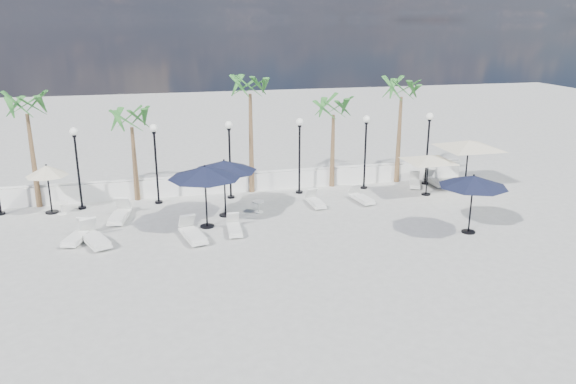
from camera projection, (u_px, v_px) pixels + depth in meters
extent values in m
plane|color=gray|center=(255.00, 247.00, 21.78)|extent=(100.00, 100.00, 0.00)
cube|color=white|center=(228.00, 184.00, 28.61)|extent=(26.00, 0.30, 0.90)
cube|color=white|center=(228.00, 174.00, 28.46)|extent=(26.00, 0.12, 0.08)
cylinder|color=black|center=(1.00, 213.00, 25.43)|extent=(0.36, 0.36, 0.10)
cylinder|color=black|center=(82.00, 208.00, 26.22)|extent=(0.36, 0.36, 0.10)
cylinder|color=black|center=(78.00, 172.00, 25.72)|extent=(0.10, 0.10, 3.50)
cylinder|color=black|center=(74.00, 136.00, 25.23)|extent=(0.18, 0.18, 0.10)
sphere|color=white|center=(74.00, 131.00, 25.16)|extent=(0.36, 0.36, 0.36)
cylinder|color=black|center=(159.00, 202.00, 27.01)|extent=(0.36, 0.36, 0.10)
cylinder|color=black|center=(156.00, 168.00, 26.51)|extent=(0.10, 0.10, 3.50)
cylinder|color=black|center=(154.00, 132.00, 26.01)|extent=(0.18, 0.18, 0.10)
sphere|color=white|center=(154.00, 128.00, 25.95)|extent=(0.36, 0.36, 0.36)
cylinder|color=black|center=(231.00, 197.00, 27.80)|extent=(0.36, 0.36, 0.10)
cylinder|color=black|center=(230.00, 164.00, 27.30)|extent=(0.10, 0.10, 3.50)
cylinder|color=black|center=(229.00, 129.00, 26.80)|extent=(0.18, 0.18, 0.10)
sphere|color=white|center=(229.00, 125.00, 26.74)|extent=(0.36, 0.36, 0.36)
cylinder|color=black|center=(299.00, 192.00, 28.59)|extent=(0.36, 0.36, 0.10)
cylinder|color=black|center=(299.00, 160.00, 28.09)|extent=(0.10, 0.10, 3.50)
cylinder|color=black|center=(300.00, 126.00, 27.59)|extent=(0.18, 0.18, 0.10)
sphere|color=white|center=(300.00, 122.00, 27.53)|extent=(0.36, 0.36, 0.36)
cylinder|color=black|center=(364.00, 187.00, 29.38)|extent=(0.36, 0.36, 0.10)
cylinder|color=black|center=(365.00, 156.00, 28.88)|extent=(0.10, 0.10, 3.50)
cylinder|color=black|center=(366.00, 123.00, 28.38)|extent=(0.18, 0.18, 0.10)
sphere|color=white|center=(367.00, 119.00, 28.32)|extent=(0.36, 0.36, 0.36)
cylinder|color=black|center=(425.00, 183.00, 30.17)|extent=(0.36, 0.36, 0.10)
cylinder|color=black|center=(427.00, 152.00, 29.67)|extent=(0.10, 0.10, 3.50)
cylinder|color=black|center=(430.00, 120.00, 29.17)|extent=(0.18, 0.18, 0.10)
sphere|color=white|center=(430.00, 116.00, 29.11)|extent=(0.36, 0.36, 0.36)
cone|color=brown|center=(34.00, 161.00, 25.88)|extent=(0.28, 0.28, 4.40)
cone|color=brown|center=(135.00, 164.00, 27.02)|extent=(0.28, 0.28, 3.60)
cone|color=brown|center=(251.00, 144.00, 28.10)|extent=(0.28, 0.28, 5.00)
cone|color=brown|center=(333.00, 151.00, 29.24)|extent=(0.28, 0.28, 3.80)
cone|color=brown|center=(399.00, 140.00, 29.96)|extent=(0.28, 0.28, 4.60)
cube|color=beige|center=(78.00, 238.00, 22.32)|extent=(1.18, 1.94, 0.10)
cube|color=beige|center=(75.00, 237.00, 22.05)|extent=(0.95, 1.37, 0.10)
cube|color=beige|center=(85.00, 223.00, 22.93)|extent=(0.69, 0.60, 0.58)
cube|color=beige|center=(120.00, 217.00, 24.64)|extent=(1.01, 2.07, 0.11)
cube|color=beige|center=(118.00, 216.00, 24.35)|extent=(0.85, 1.43, 0.11)
cube|color=beige|center=(123.00, 203.00, 25.29)|extent=(0.70, 0.57, 0.62)
cube|color=beige|center=(234.00, 230.00, 23.20)|extent=(0.65, 1.68, 0.09)
cube|color=beige|center=(235.00, 229.00, 22.96)|extent=(0.58, 1.15, 0.09)
cube|color=beige|center=(233.00, 217.00, 23.74)|extent=(0.54, 0.42, 0.52)
cube|color=beige|center=(95.00, 240.00, 22.01)|extent=(1.45, 2.20, 0.11)
cube|color=beige|center=(97.00, 240.00, 21.75)|extent=(1.15, 1.55, 0.11)
cube|color=beige|center=(87.00, 224.00, 22.54)|extent=(0.79, 0.71, 0.65)
cube|color=beige|center=(193.00, 236.00, 22.48)|extent=(1.08, 2.09, 0.11)
cube|color=beige|center=(195.00, 235.00, 22.22)|extent=(0.90, 1.45, 0.11)
cube|color=beige|center=(187.00, 220.00, 23.06)|extent=(0.71, 0.60, 0.62)
cube|color=beige|center=(361.00, 199.00, 27.18)|extent=(0.82, 1.79, 0.09)
cube|color=beige|center=(364.00, 198.00, 26.94)|extent=(0.70, 1.23, 0.09)
cube|color=beige|center=(355.00, 188.00, 27.69)|extent=(0.59, 0.48, 0.54)
cube|color=beige|center=(435.00, 182.00, 29.96)|extent=(0.60, 1.71, 0.09)
cube|color=beige|center=(437.00, 182.00, 29.72)|extent=(0.55, 1.16, 0.09)
cube|color=beige|center=(429.00, 173.00, 30.50)|extent=(0.54, 0.41, 0.53)
cube|color=beige|center=(316.00, 203.00, 26.60)|extent=(0.60, 1.64, 0.09)
cube|color=beige|center=(317.00, 203.00, 26.37)|extent=(0.55, 1.12, 0.09)
cube|color=beige|center=(312.00, 193.00, 27.11)|extent=(0.52, 0.40, 0.51)
cube|color=beige|center=(415.00, 184.00, 29.70)|extent=(1.17, 1.71, 0.09)
cube|color=beige|center=(415.00, 183.00, 29.46)|extent=(0.92, 1.21, 0.09)
cube|color=beige|center=(415.00, 175.00, 30.22)|extent=(0.62, 0.56, 0.51)
cylinder|color=beige|center=(62.00, 214.00, 25.50)|extent=(0.44, 0.44, 0.03)
cylinder|color=beige|center=(62.00, 209.00, 25.42)|extent=(0.07, 0.07, 0.53)
cylinder|color=beige|center=(61.00, 203.00, 25.34)|extent=(0.57, 0.57, 0.03)
cylinder|color=beige|center=(125.00, 212.00, 25.79)|extent=(0.34, 0.34, 0.03)
cylinder|color=beige|center=(124.00, 208.00, 25.73)|extent=(0.05, 0.05, 0.41)
cylinder|color=beige|center=(124.00, 203.00, 25.67)|extent=(0.45, 0.45, 0.03)
cylinder|color=beige|center=(259.00, 212.00, 25.74)|extent=(0.42, 0.42, 0.03)
cylinder|color=beige|center=(258.00, 207.00, 25.67)|extent=(0.06, 0.06, 0.51)
cylinder|color=beige|center=(258.00, 201.00, 25.59)|extent=(0.55, 0.55, 0.03)
cylinder|color=black|center=(207.00, 226.00, 23.91)|extent=(0.60, 0.60, 0.06)
cylinder|color=black|center=(206.00, 198.00, 23.54)|extent=(0.07, 0.07, 2.61)
cone|color=black|center=(205.00, 172.00, 23.21)|extent=(3.09, 3.09, 0.48)
sphere|color=black|center=(205.00, 166.00, 23.13)|extent=(0.09, 0.09, 0.09)
cylinder|color=black|center=(226.00, 215.00, 25.28)|extent=(0.58, 0.58, 0.06)
cylinder|color=black|center=(225.00, 189.00, 24.92)|extent=(0.07, 0.07, 2.51)
cone|color=black|center=(224.00, 166.00, 24.61)|extent=(2.92, 2.92, 0.47)
sphere|color=black|center=(224.00, 160.00, 24.53)|extent=(0.08, 0.08, 0.08)
cylinder|color=black|center=(468.00, 232.00, 23.28)|extent=(0.56, 0.56, 0.06)
cylinder|color=black|center=(471.00, 205.00, 22.93)|extent=(0.07, 0.07, 2.40)
cone|color=black|center=(473.00, 181.00, 22.63)|extent=(2.80, 2.80, 0.45)
sphere|color=black|center=(474.00, 175.00, 22.56)|extent=(0.08, 0.08, 0.08)
cylinder|color=black|center=(426.00, 194.00, 28.31)|extent=(0.46, 0.46, 0.05)
cylinder|color=black|center=(427.00, 175.00, 28.02)|extent=(0.06, 0.06, 2.03)
pyramid|color=beige|center=(429.00, 155.00, 27.72)|extent=(4.49, 4.49, 0.31)
cylinder|color=black|center=(464.00, 189.00, 29.14)|extent=(0.60, 0.60, 0.07)
cylinder|color=black|center=(467.00, 166.00, 28.77)|extent=(0.08, 0.08, 2.58)
pyramid|color=beige|center=(469.00, 140.00, 28.39)|extent=(5.61, 5.61, 0.40)
cylinder|color=black|center=(52.00, 212.00, 25.66)|extent=(0.58, 0.58, 0.06)
cylinder|color=black|center=(49.00, 190.00, 25.35)|extent=(0.07, 0.07, 2.18)
cone|color=beige|center=(47.00, 171.00, 25.08)|extent=(1.87, 1.87, 0.47)
sphere|color=black|center=(46.00, 165.00, 25.01)|extent=(0.08, 0.08, 0.08)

